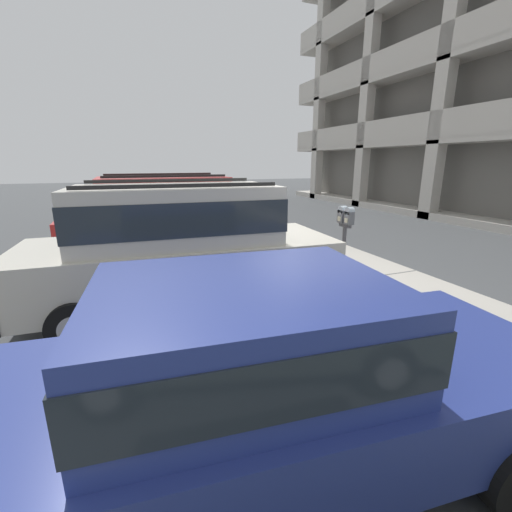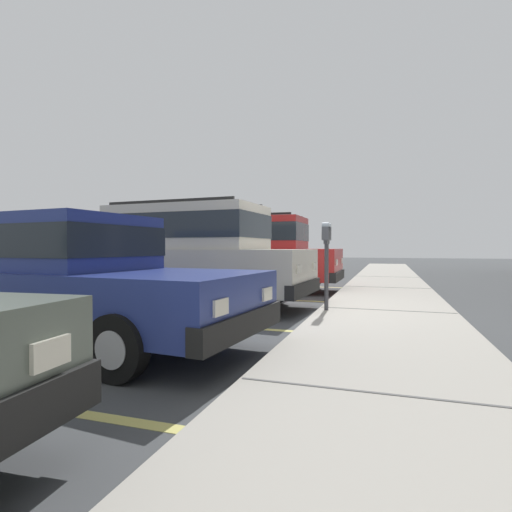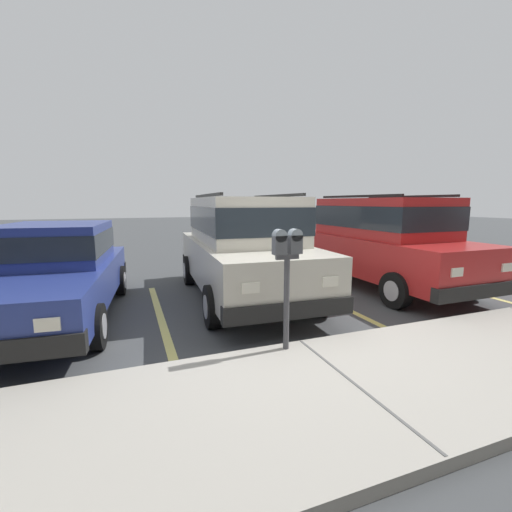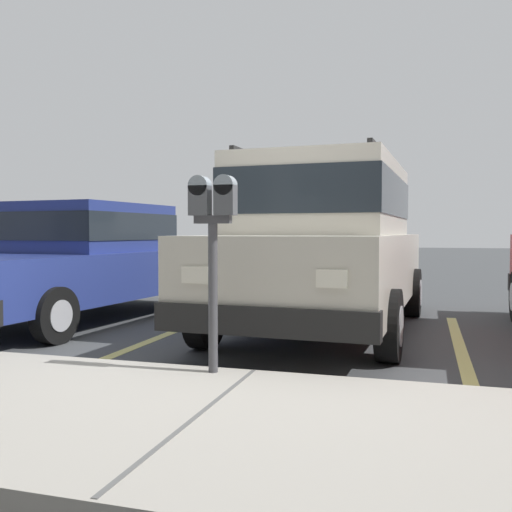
% 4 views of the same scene
% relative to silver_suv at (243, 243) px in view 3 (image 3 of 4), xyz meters
% --- Properties ---
extents(ground_plane, '(80.00, 80.00, 0.10)m').
position_rel_silver_suv_xyz_m(ground_plane, '(0.10, 2.41, -1.14)').
color(ground_plane, '#444749').
extents(sidewalk, '(40.00, 2.20, 0.12)m').
position_rel_silver_suv_xyz_m(sidewalk, '(0.10, 3.71, -1.03)').
color(sidewalk, '#ADA89E').
rests_on(sidewalk, ground_plane).
extents(parking_stall_lines, '(12.73, 4.80, 0.01)m').
position_rel_silver_suv_xyz_m(parking_stall_lines, '(1.68, 1.01, -1.08)').
color(parking_stall_lines, '#DBD16B').
rests_on(parking_stall_lines, ground_plane).
extents(silver_suv, '(2.18, 4.87, 2.03)m').
position_rel_silver_suv_xyz_m(silver_suv, '(0.00, 0.00, 0.00)').
color(silver_suv, beige).
rests_on(silver_suv, ground_plane).
extents(red_sedan, '(2.02, 4.78, 2.03)m').
position_rel_silver_suv_xyz_m(red_sedan, '(-3.21, 0.18, 0.00)').
color(red_sedan, red).
rests_on(red_sedan, ground_plane).
extents(dark_hatchback, '(2.13, 4.62, 1.54)m').
position_rel_silver_suv_xyz_m(dark_hatchback, '(3.24, 0.12, -0.27)').
color(dark_hatchback, navy).
rests_on(dark_hatchback, ground_plane).
extents(parking_meter_near, '(0.35, 0.12, 1.46)m').
position_rel_silver_suv_xyz_m(parking_meter_near, '(0.38, 2.76, 0.12)').
color(parking_meter_near, '#47474C').
rests_on(parking_meter_near, sidewalk).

